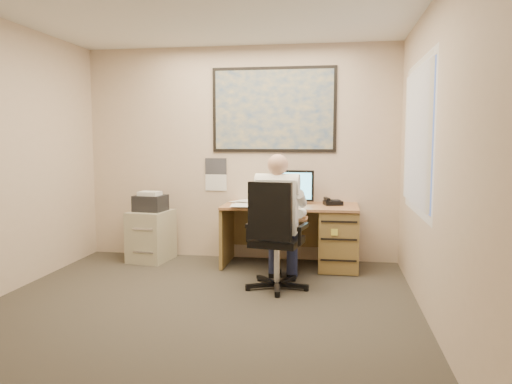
% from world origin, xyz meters
% --- Properties ---
extents(room_shell, '(4.00, 4.50, 2.70)m').
position_xyz_m(room_shell, '(0.00, 0.00, 1.35)').
color(room_shell, '#37332A').
rests_on(room_shell, ground).
extents(desk, '(1.60, 0.97, 1.15)m').
position_xyz_m(desk, '(1.02, 1.90, 0.45)').
color(desk, '#AB7549').
rests_on(desk, ground).
extents(world_map, '(1.56, 0.03, 1.06)m').
position_xyz_m(world_map, '(0.44, 2.23, 1.90)').
color(world_map, '#1E4C93').
rests_on(world_map, room_shell).
extents(wall_calendar, '(0.28, 0.01, 0.42)m').
position_xyz_m(wall_calendar, '(-0.31, 2.24, 1.08)').
color(wall_calendar, white).
rests_on(wall_calendar, room_shell).
extents(window_blinds, '(0.06, 1.40, 1.30)m').
position_xyz_m(window_blinds, '(1.97, 0.80, 1.55)').
color(window_blinds, beige).
rests_on(window_blinds, room_shell).
extents(filing_cabinet, '(0.52, 0.60, 0.88)m').
position_xyz_m(filing_cabinet, '(-1.08, 1.91, 0.38)').
color(filing_cabinet, '#B1AC8F').
rests_on(filing_cabinet, ground).
extents(office_chair, '(0.78, 0.78, 1.12)m').
position_xyz_m(office_chair, '(0.64, 0.92, 0.33)').
color(office_chair, black).
rests_on(office_chair, ground).
extents(person, '(0.61, 0.84, 1.38)m').
position_xyz_m(person, '(0.63, 1.00, 0.69)').
color(person, white).
rests_on(person, office_chair).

